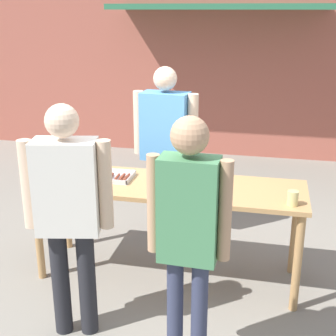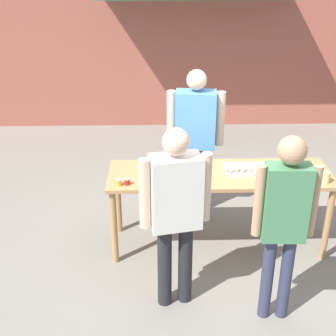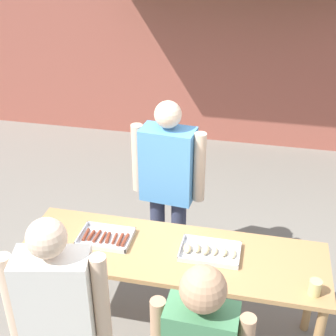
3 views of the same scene
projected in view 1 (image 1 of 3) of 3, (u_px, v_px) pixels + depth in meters
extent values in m
plane|color=gray|center=(168.00, 274.00, 4.41)|extent=(24.00, 24.00, 0.00)
cube|color=#A85647|center=(223.00, 17.00, 7.37)|extent=(12.00, 0.12, 4.50)
cube|color=#2D704C|center=(219.00, 7.00, 6.82)|extent=(3.20, 1.00, 0.08)
cube|color=tan|center=(168.00, 186.00, 4.12)|extent=(2.40, 0.73, 0.04)
cylinder|color=tan|center=(39.00, 235.00, 4.23)|extent=(0.07, 0.07, 0.87)
cylinder|color=tan|center=(297.00, 263.00, 3.76)|extent=(0.07, 0.07, 0.87)
cylinder|color=tan|center=(66.00, 209.00, 4.78)|extent=(0.07, 0.07, 0.87)
cylinder|color=tan|center=(295.00, 230.00, 4.31)|extent=(0.07, 0.07, 0.87)
cube|color=silver|center=(109.00, 178.00, 4.26)|extent=(0.42, 0.30, 0.01)
cube|color=silver|center=(104.00, 181.00, 4.12)|extent=(0.42, 0.01, 0.03)
cube|color=silver|center=(114.00, 170.00, 4.39)|extent=(0.42, 0.01, 0.03)
cube|color=silver|center=(88.00, 174.00, 4.30)|extent=(0.01, 0.30, 0.03)
cube|color=silver|center=(131.00, 177.00, 4.21)|extent=(0.01, 0.30, 0.03)
cylinder|color=brown|center=(92.00, 175.00, 4.29)|extent=(0.03, 0.15, 0.02)
cylinder|color=brown|center=(96.00, 175.00, 4.28)|extent=(0.04, 0.12, 0.03)
cylinder|color=brown|center=(102.00, 175.00, 4.27)|extent=(0.03, 0.15, 0.02)
cylinder|color=brown|center=(107.00, 176.00, 4.26)|extent=(0.02, 0.14, 0.02)
cylinder|color=brown|center=(111.00, 176.00, 4.25)|extent=(0.04, 0.12, 0.03)
cylinder|color=brown|center=(117.00, 177.00, 4.24)|extent=(0.03, 0.13, 0.02)
cylinder|color=brown|center=(122.00, 177.00, 4.23)|extent=(0.03, 0.15, 0.03)
cylinder|color=brown|center=(127.00, 177.00, 4.22)|extent=(0.03, 0.15, 0.03)
cube|color=silver|center=(201.00, 185.00, 4.09)|extent=(0.46, 0.30, 0.01)
cube|color=silver|center=(199.00, 188.00, 3.95)|extent=(0.46, 0.01, 0.03)
cube|color=silver|center=(204.00, 177.00, 4.21)|extent=(0.46, 0.01, 0.03)
cube|color=silver|center=(176.00, 181.00, 4.13)|extent=(0.01, 0.30, 0.03)
cube|color=silver|center=(227.00, 185.00, 4.03)|extent=(0.01, 0.30, 0.03)
ellipsoid|color=beige|center=(181.00, 181.00, 4.11)|extent=(0.08, 0.12, 0.05)
ellipsoid|color=beige|center=(190.00, 181.00, 4.11)|extent=(0.08, 0.11, 0.05)
ellipsoid|color=beige|center=(197.00, 181.00, 4.09)|extent=(0.07, 0.12, 0.05)
ellipsoid|color=beige|center=(206.00, 183.00, 4.08)|extent=(0.05, 0.10, 0.03)
ellipsoid|color=beige|center=(214.00, 183.00, 4.06)|extent=(0.06, 0.10, 0.04)
ellipsoid|color=beige|center=(222.00, 184.00, 4.05)|extent=(0.05, 0.11, 0.04)
cylinder|color=gold|center=(43.00, 182.00, 4.09)|extent=(0.06, 0.06, 0.06)
cylinder|color=#B2B2B7|center=(42.00, 178.00, 4.08)|extent=(0.06, 0.06, 0.01)
cylinder|color=#B22319|center=(53.00, 182.00, 4.09)|extent=(0.06, 0.06, 0.06)
cylinder|color=#B2B2B7|center=(53.00, 178.00, 4.08)|extent=(0.06, 0.06, 0.01)
cylinder|color=#DBC67A|center=(293.00, 198.00, 3.66)|extent=(0.09, 0.09, 0.12)
cylinder|color=#333851|center=(156.00, 196.00, 5.08)|extent=(0.14, 0.14, 0.88)
cylinder|color=#333851|center=(175.00, 199.00, 5.02)|extent=(0.14, 0.14, 0.88)
cube|color=#5193D1|center=(165.00, 126.00, 4.80)|extent=(0.50, 0.31, 0.70)
sphere|color=beige|center=(165.00, 79.00, 4.64)|extent=(0.24, 0.24, 0.24)
cylinder|color=beige|center=(139.00, 123.00, 4.88)|extent=(0.11, 0.11, 0.66)
cylinder|color=beige|center=(193.00, 127.00, 4.70)|extent=(0.11, 0.11, 0.66)
cylinder|color=#232328|center=(87.00, 282.00, 3.51)|extent=(0.13, 0.13, 0.86)
cylinder|color=#232328|center=(61.00, 282.00, 3.51)|extent=(0.13, 0.13, 0.86)
cube|color=silver|center=(67.00, 187.00, 3.26)|extent=(0.48, 0.33, 0.68)
sphere|color=beige|center=(62.00, 121.00, 3.11)|extent=(0.23, 0.23, 0.23)
cylinder|color=beige|center=(105.00, 185.00, 3.25)|extent=(0.10, 0.10, 0.64)
cylinder|color=beige|center=(28.00, 185.00, 3.26)|extent=(0.10, 0.10, 0.64)
cylinder|color=#333851|center=(199.00, 317.00, 3.11)|extent=(0.11, 0.11, 0.86)
cylinder|color=#333851|center=(175.00, 314.00, 3.15)|extent=(0.11, 0.11, 0.86)
cube|color=#478456|center=(189.00, 210.00, 2.88)|extent=(0.37, 0.21, 0.68)
sphere|color=tan|center=(190.00, 135.00, 2.72)|extent=(0.23, 0.23, 0.23)
cylinder|color=tan|center=(225.00, 211.00, 2.82)|extent=(0.08, 0.08, 0.65)
cylinder|color=tan|center=(153.00, 204.00, 2.92)|extent=(0.08, 0.08, 0.65)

